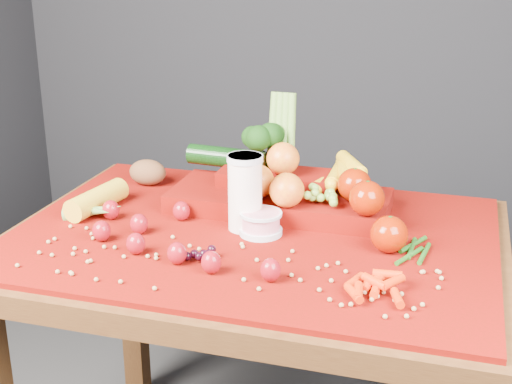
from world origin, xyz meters
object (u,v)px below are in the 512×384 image
(yogurt_bowl, at_px, (261,222))
(produce_mound, at_px, (289,187))
(milk_glass, at_px, (245,190))
(table, at_px, (254,275))

(yogurt_bowl, xyz_separation_m, produce_mound, (0.03, 0.16, 0.03))
(milk_glass, bearing_deg, table, -31.65)
(table, xyz_separation_m, yogurt_bowl, (0.02, -0.01, 0.13))
(yogurt_bowl, bearing_deg, table, 161.93)
(table, relative_size, produce_mound, 1.87)
(milk_glass, xyz_separation_m, yogurt_bowl, (0.04, -0.02, -0.06))
(yogurt_bowl, distance_m, produce_mound, 0.16)
(yogurt_bowl, height_order, produce_mound, produce_mound)
(table, distance_m, produce_mound, 0.23)
(table, height_order, produce_mound, produce_mound)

